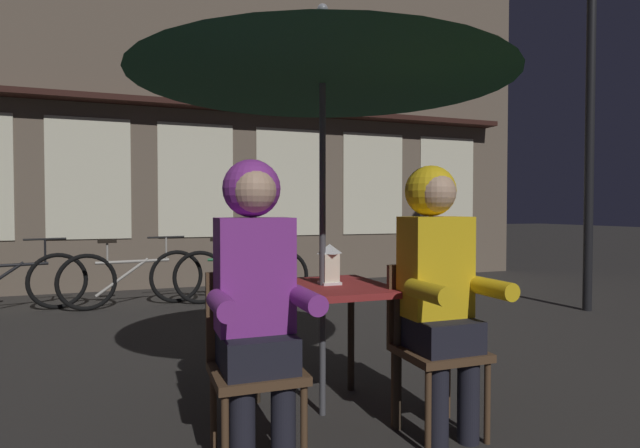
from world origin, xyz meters
TOP-DOWN VIEW (x-y plane):
  - ground_plane at (0.00, 0.00)m, footprint 60.00×60.00m
  - cafe_table at (0.00, 0.00)m, footprint 0.72×0.72m
  - patio_umbrella at (0.00, 0.00)m, footprint 2.10×2.10m
  - lantern at (0.05, 0.02)m, footprint 0.11×0.11m
  - chair_left at (-0.48, -0.37)m, footprint 0.40×0.40m
  - chair_right at (0.48, -0.37)m, footprint 0.40×0.40m
  - person_left_hooded at (-0.48, -0.43)m, footprint 0.45×0.56m
  - person_right_hooded at (0.48, -0.43)m, footprint 0.45×0.56m
  - shopfront_building at (0.59, 5.40)m, footprint 10.00×0.93m
  - street_lamp at (3.89, 1.73)m, footprint 0.32×0.32m
  - bicycle_nearest at (-2.36, 3.78)m, footprint 1.64×0.45m
  - bicycle_second at (-1.04, 3.76)m, footprint 1.67×0.31m
  - bicycle_third at (0.24, 3.57)m, footprint 1.67×0.32m

SIDE VIEW (x-z plane):
  - ground_plane at x=0.00m, z-range 0.00..0.00m
  - bicycle_nearest at x=-2.36m, z-range -0.07..0.77m
  - bicycle_second at x=-1.04m, z-range -0.07..0.77m
  - bicycle_third at x=0.24m, z-range -0.07..0.77m
  - chair_left at x=-0.48m, z-range 0.05..0.92m
  - chair_right at x=0.48m, z-range 0.05..0.92m
  - cafe_table at x=0.00m, z-range 0.27..1.01m
  - person_left_hooded at x=-0.48m, z-range 0.15..1.55m
  - person_right_hooded at x=0.48m, z-range 0.15..1.55m
  - lantern at x=0.05m, z-range 0.75..0.98m
  - patio_umbrella at x=0.00m, z-range 0.90..3.21m
  - street_lamp at x=3.89m, z-range 0.77..4.65m
  - shopfront_building at x=0.59m, z-range -0.01..6.19m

